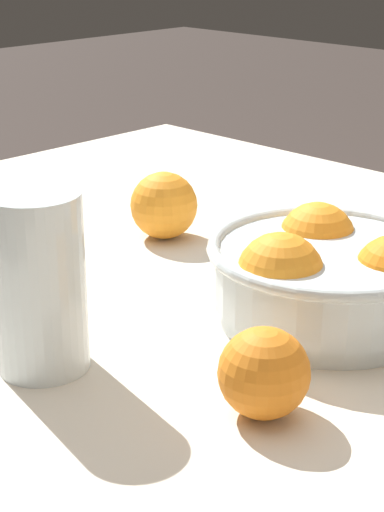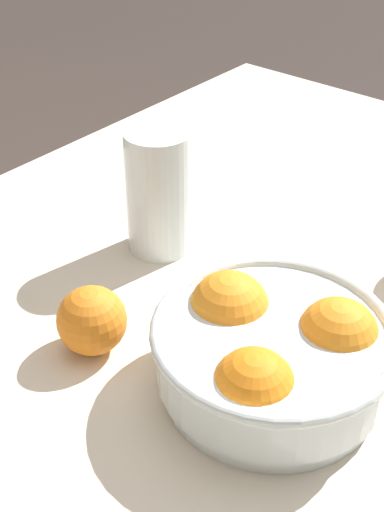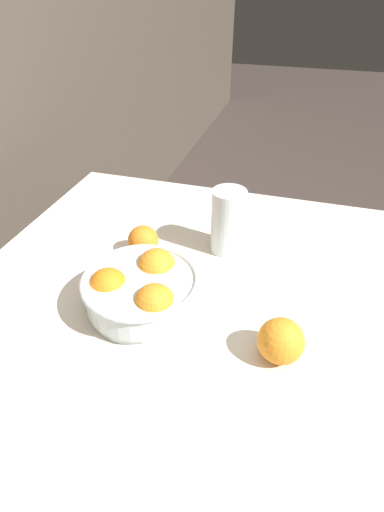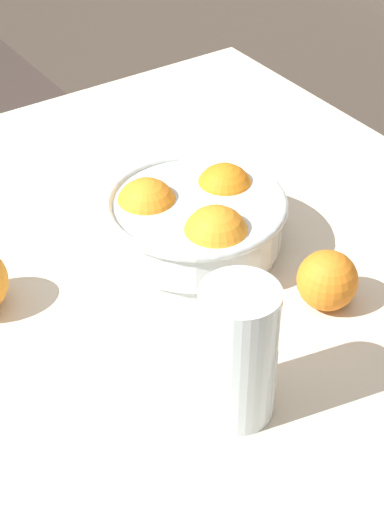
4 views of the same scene
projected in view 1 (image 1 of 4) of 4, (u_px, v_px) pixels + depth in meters
name	position (u px, v px, depth m)	size (l,w,h in m)	color
dining_table	(185.00, 348.00, 0.91)	(1.00, 1.10, 0.70)	beige
fruit_bowl	(327.00, 274.00, 0.79)	(0.22, 0.22, 0.10)	silver
juice_glass	(39.00, 290.00, 0.69)	(0.08, 0.08, 0.15)	#F4A314
orange_loose_near_bowl	(264.00, 373.00, 0.64)	(0.07, 0.07, 0.07)	orange
orange_loose_front	(164.00, 205.00, 1.00)	(0.08, 0.08, 0.08)	orange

